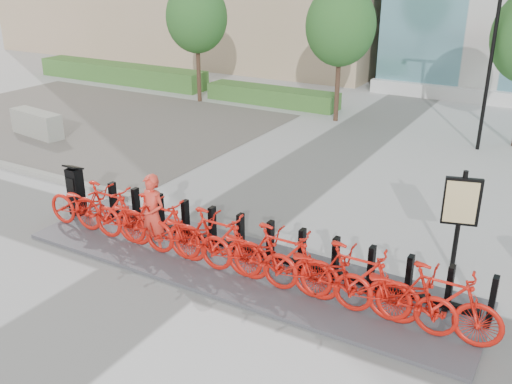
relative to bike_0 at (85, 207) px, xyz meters
The scene contains 25 objects.
ground 2.68m from the bike_0, ahead, with size 120.00×120.00×0.00m, color silver.
gravel_patch 10.24m from the bike_0, 136.39° to the left, with size 14.00×14.00×0.00m, color #4B4948.
hedge_a 17.71m from the bike_0, 130.07° to the left, with size 10.00×1.40×0.90m, color #336925.
hedge_b 13.47m from the bike_0, 100.27° to the left, with size 6.00×1.20×0.70m, color #336925.
tree_0 13.53m from the bike_0, 114.14° to the left, with size 2.60×2.60×5.10m.
tree_1 12.45m from the bike_0, 84.78° to the left, with size 2.60×2.60×5.10m.
streetlamp 13.11m from the bike_0, 59.15° to the left, with size 2.00×0.20×5.00m.
dock_pad 3.96m from the bike_0, ahead, with size 9.60×2.40×0.08m, color #48474E.
dock_rail_posts 4.40m from the bike_0, 10.81° to the left, with size 8.74×0.50×0.85m, color black, non-canonical shape.
bike_0 is the anchor object (origin of this frame).
bike_1 0.72m from the bike_0, ahead, with size 0.59×2.10×1.26m, color red.
bike_2 1.44m from the bike_0, ahead, with size 0.75×2.16×1.14m, color red.
bike_3 2.16m from the bike_0, ahead, with size 0.59×2.10×1.26m, color red.
bike_4 2.88m from the bike_0, ahead, with size 0.75×2.16×1.14m, color red.
bike_5 3.60m from the bike_0, ahead, with size 0.59×2.10×1.26m, color red.
bike_6 4.32m from the bike_0, ahead, with size 0.75×2.16×1.14m, color red.
bike_7 5.04m from the bike_0, ahead, with size 0.59×2.10×1.26m, color red.
bike_8 5.76m from the bike_0, ahead, with size 0.75×2.16×1.14m, color red.
bike_9 6.48m from the bike_0, ahead, with size 0.59×2.10×1.26m, color red.
bike_10 7.20m from the bike_0, ahead, with size 0.75×2.16×1.14m, color red.
bike_11 7.92m from the bike_0, ahead, with size 0.59×2.10×1.26m, color red.
kiosk 0.98m from the bike_0, 147.77° to the left, with size 0.40×0.33×1.28m.
worker_red 2.00m from the bike_0, ahead, with size 0.65×0.43×1.78m, color red.
jersey_barrier 8.71m from the bike_0, 146.77° to the left, with size 2.30×0.63×0.89m, color gray.
map_sign 8.09m from the bike_0, 17.88° to the left, with size 0.70×0.29×2.14m.
Camera 1 is at (6.72, -8.33, 5.85)m, focal length 40.00 mm.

